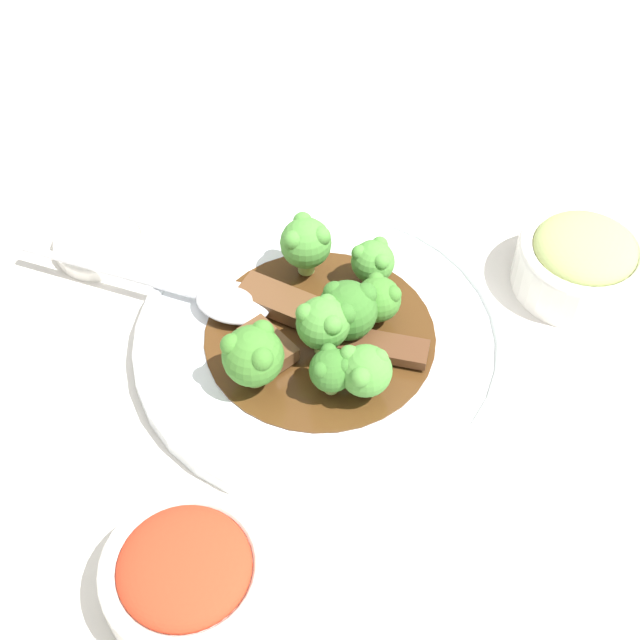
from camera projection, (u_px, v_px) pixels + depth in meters
The scene contains 17 objects.
ground_plane at pixel (320, 347), 0.72m from camera, with size 4.00×4.00×0.00m, color silver.
main_plate at pixel (320, 339), 0.72m from camera, with size 0.30×0.30×0.02m.
beef_strip_0 at pixel (383, 347), 0.69m from camera, with size 0.07×0.07×0.01m.
beef_strip_1 at pixel (281, 302), 0.72m from camera, with size 0.08×0.06×0.01m.
beef_strip_2 at pixel (268, 344), 0.69m from camera, with size 0.05×0.03×0.01m.
broccoli_floret_0 at pixel (373, 261), 0.73m from camera, with size 0.04×0.04×0.04m.
broccoli_floret_1 at pixel (378, 298), 0.70m from camera, with size 0.04×0.04×0.04m.
broccoli_floret_2 at pixel (347, 309), 0.69m from camera, with size 0.05×0.05×0.05m.
broccoli_floret_3 at pixel (323, 323), 0.67m from camera, with size 0.04×0.04×0.05m.
broccoli_floret_4 at pixel (331, 370), 0.66m from camera, with size 0.03×0.03×0.04m.
broccoli_floret_5 at pixel (362, 372), 0.65m from camera, with size 0.04×0.04×0.04m.
broccoli_floret_6 at pixel (253, 355), 0.66m from camera, with size 0.05×0.05×0.05m.
broccoli_floret_7 at pixel (306, 242), 0.73m from camera, with size 0.04×0.04×0.05m.
serving_spoon at pixel (211, 297), 0.73m from camera, with size 0.19×0.17×0.01m.
side_bowl_kimchi at pixel (187, 575), 0.57m from camera, with size 0.11×0.11×0.05m.
side_bowl_appetizer at pixel (582, 260), 0.75m from camera, with size 0.11×0.11×0.06m.
sauce_dish at pixel (101, 243), 0.79m from camera, with size 0.08×0.08×0.01m.
Camera 1 is at (0.39, -0.23, 0.57)m, focal length 50.00 mm.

